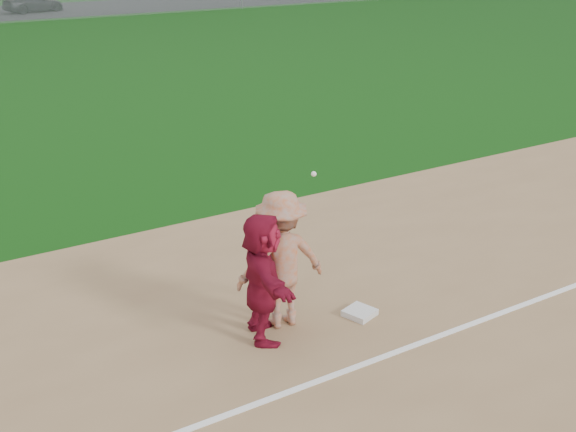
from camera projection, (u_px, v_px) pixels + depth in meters
ground at (343, 334)px, 10.29m from camera, size 160.00×160.00×0.00m
foul_line at (378, 359)px, 9.65m from camera, size 60.00×0.10×0.01m
first_base at (360, 313)px, 10.72m from camera, size 0.51×0.51×0.09m
base_runner at (262, 277)px, 9.83m from camera, size 1.07×1.82×1.87m
car_right at (33, 3)px, 49.09m from camera, size 4.36×2.63×1.18m
first_base_play at (281, 260)px, 10.17m from camera, size 1.40×0.92×2.30m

